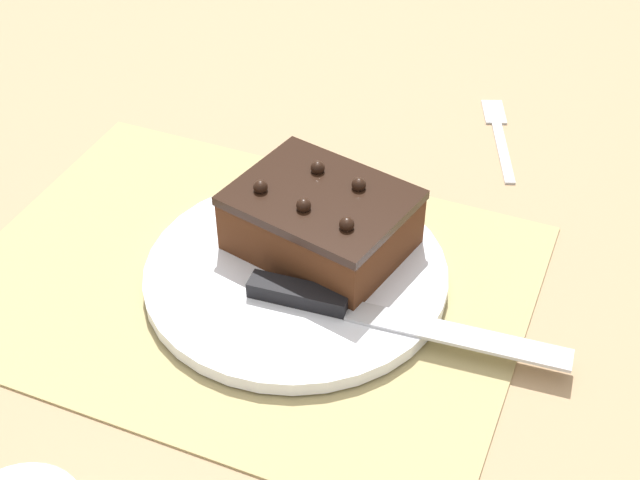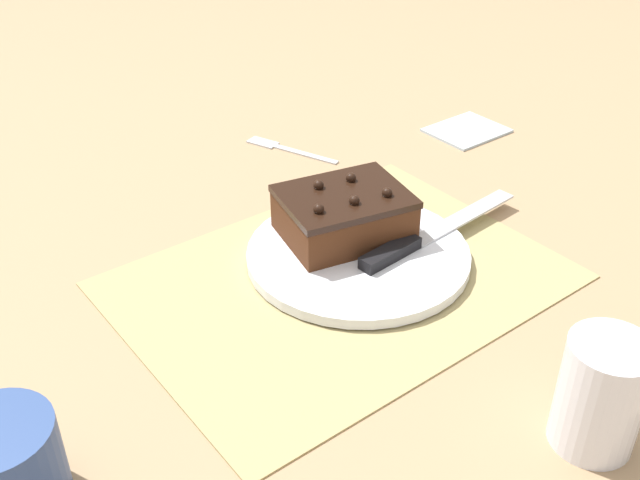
{
  "view_description": "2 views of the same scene",
  "coord_description": "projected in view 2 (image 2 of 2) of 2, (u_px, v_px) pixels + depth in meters",
  "views": [
    {
      "loc": [
        -0.27,
        0.48,
        0.51
      ],
      "look_at": [
        -0.07,
        -0.0,
        0.07
      ],
      "focal_mm": 50.0,
      "sensor_mm": 36.0,
      "label": 1
    },
    {
      "loc": [
        0.42,
        0.51,
        0.48
      ],
      "look_at": [
        -0.01,
        -0.05,
        0.02
      ],
      "focal_mm": 42.0,
      "sensor_mm": 36.0,
      "label": 2
    }
  ],
  "objects": [
    {
      "name": "ground_plane",
      "position": [
        340.0,
        281.0,
        0.81
      ],
      "size": [
        3.0,
        3.0,
        0.0
      ],
      "primitive_type": "plane",
      "color": "#9E7F5B"
    },
    {
      "name": "placemat_woven",
      "position": [
        340.0,
        280.0,
        0.81
      ],
      "size": [
        0.46,
        0.34,
        0.0
      ],
      "primitive_type": "cube",
      "color": "tan",
      "rests_on": "ground_plane"
    },
    {
      "name": "cake_plate",
      "position": [
        358.0,
        254.0,
        0.84
      ],
      "size": [
        0.25,
        0.25,
        0.01
      ],
      "color": "white",
      "rests_on": "placemat_woven"
    },
    {
      "name": "chocolate_cake",
      "position": [
        344.0,
        214.0,
        0.85
      ],
      "size": [
        0.16,
        0.14,
        0.06
      ],
      "rotation": [
        0.0,
        0.0,
        -0.22
      ],
      "color": "#472614",
      "rests_on": "cake_plate"
    },
    {
      "name": "serving_knife",
      "position": [
        416.0,
        240.0,
        0.84
      ],
      "size": [
        0.25,
        0.04,
        0.01
      ],
      "rotation": [
        0.0,
        0.0,
        1.65
      ],
      "color": "black",
      "rests_on": "cake_plate"
    },
    {
      "name": "drinking_glass",
      "position": [
        601.0,
        394.0,
        0.6
      ],
      "size": [
        0.07,
        0.07,
        0.1
      ],
      "color": "white",
      "rests_on": "ground_plane"
    },
    {
      "name": "coffee_mug",
      "position": [
        2.0,
        469.0,
        0.55
      ],
      "size": [
        0.09,
        0.08,
        0.08
      ],
      "color": "navy",
      "rests_on": "ground_plane"
    },
    {
      "name": "folded_napkin",
      "position": [
        467.0,
        129.0,
        1.14
      ],
      "size": [
        0.11,
        0.09,
        0.01
      ],
      "primitive_type": "cube",
      "color": "silver",
      "rests_on": "ground_plane"
    },
    {
      "name": "dessert_fork",
      "position": [
        284.0,
        148.0,
        1.09
      ],
      "size": [
        0.07,
        0.15,
        0.01
      ],
      "rotation": [
        0.0,
        0.0,
        3.5
      ],
      "color": "#B7BABF",
      "rests_on": "ground_plane"
    }
  ]
}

